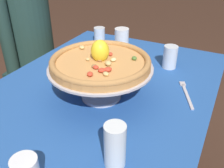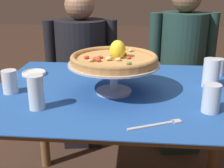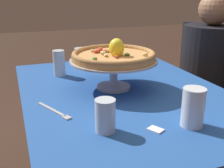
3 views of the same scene
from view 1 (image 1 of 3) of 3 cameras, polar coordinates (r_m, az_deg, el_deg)
name	(u,v)px [view 1 (image 1 of 3)]	position (r m, az deg, el deg)	size (l,w,h in m)	color
dining_table	(101,107)	(1.16, -2.43, -5.25)	(1.26, 0.92, 0.71)	brown
pizza_stand	(101,74)	(0.99, -2.57, 2.32)	(0.41, 0.41, 0.14)	#B7B7C1
pizza	(100,61)	(0.97, -2.64, 5.12)	(0.39, 0.39, 0.10)	tan
water_glass_front_right	(170,58)	(1.29, 12.90, 5.64)	(0.07, 0.07, 0.11)	silver
water_glass_front_left	(115,148)	(0.74, 0.66, -14.21)	(0.06, 0.06, 0.14)	silver
water_glass_side_right	(122,42)	(1.43, 2.18, 9.38)	(0.08, 0.08, 0.14)	white
water_glass_back_right	(100,36)	(1.59, -2.83, 10.82)	(0.07, 0.07, 0.09)	silver
dinner_fork	(186,93)	(1.11, 16.35, -1.95)	(0.20, 0.10, 0.01)	#B7B7C1
sugar_packet	(143,57)	(1.40, 6.92, 6.11)	(0.05, 0.04, 0.01)	white
diner_right	(32,57)	(1.84, -17.62, 5.92)	(0.47, 0.36, 1.19)	#1E3833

